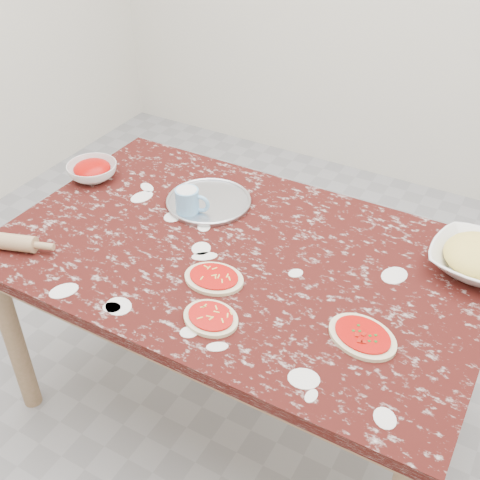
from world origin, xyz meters
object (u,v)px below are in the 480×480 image
Objects in this scene: worktable at (240,271)px; flour_mug at (188,201)px; cheese_bowl at (478,261)px; pizza_tray at (209,202)px; sauce_bowl at (92,171)px.

flour_mug is (-0.27, 0.11, 0.13)m from worktable.
worktable is 5.40× the size of cheese_bowl.
cheese_bowl is at bearing 22.47° from worktable.
cheese_bowl is at bearing 10.51° from flour_mug.
cheese_bowl is at bearing 5.41° from pizza_tray.
sauce_bowl is (-0.74, 0.13, 0.11)m from worktable.
flour_mug is at bearing -169.49° from cheese_bowl.
pizza_tray is 0.11m from flour_mug.
pizza_tray is 0.50m from sauce_bowl.
sauce_bowl is at bearing 169.82° from worktable.
pizza_tray is 2.43× the size of flour_mug.
pizza_tray reaches higher than worktable.
cheese_bowl is (0.94, 0.09, 0.03)m from pizza_tray.
sauce_bowl is 1.45m from cheese_bowl.
worktable is 0.76m from sauce_bowl.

